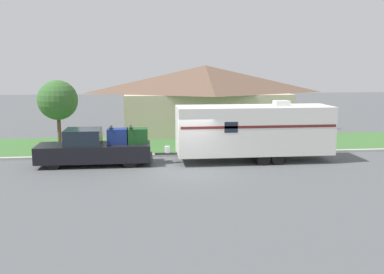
{
  "coord_description": "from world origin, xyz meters",
  "views": [
    {
      "loc": [
        -2.29,
        -20.56,
        5.19
      ],
      "look_at": [
        0.27,
        1.98,
        1.4
      ],
      "focal_mm": 40.0,
      "sensor_mm": 36.0,
      "label": 1
    }
  ],
  "objects": [
    {
      "name": "ground_plane",
      "position": [
        0.0,
        0.0,
        0.0
      ],
      "size": [
        120.0,
        120.0,
        0.0
      ],
      "primitive_type": "plane",
      "color": "#515456"
    },
    {
      "name": "lawn_strip",
      "position": [
        0.0,
        7.4,
        0.01
      ],
      "size": [
        80.0,
        7.0,
        0.03
      ],
      "color": "#3D6B33",
      "rests_on": "ground_plane"
    },
    {
      "name": "house_across_street",
      "position": [
        2.52,
        12.65,
        2.71
      ],
      "size": [
        13.38,
        6.8,
        5.22
      ],
      "color": "beige",
      "rests_on": "ground_plane"
    },
    {
      "name": "mailbox",
      "position": [
        3.86,
        4.69,
        1.01
      ],
      "size": [
        0.48,
        0.2,
        1.32
      ],
      "color": "brown",
      "rests_on": "ground_plane"
    },
    {
      "name": "travel_trailer",
      "position": [
        3.67,
        1.98,
        1.74
      ],
      "size": [
        9.61,
        2.46,
        3.32
      ],
      "color": "black",
      "rests_on": "ground_plane"
    },
    {
      "name": "curb_strip",
      "position": [
        0.0,
        3.75,
        0.07
      ],
      "size": [
        80.0,
        0.3,
        0.14
      ],
      "color": "#ADADA8",
      "rests_on": "ground_plane"
    },
    {
      "name": "pickup_truck",
      "position": [
        -4.85,
        1.98,
        0.9
      ],
      "size": [
        5.99,
        1.99,
        2.04
      ],
      "color": "black",
      "rests_on": "ground_plane"
    },
    {
      "name": "tree_in_yard",
      "position": [
        -7.77,
        7.64,
        3.0
      ],
      "size": [
        2.55,
        2.55,
        4.29
      ],
      "color": "brown",
      "rests_on": "ground_plane"
    }
  ]
}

